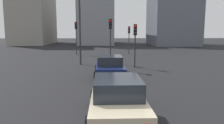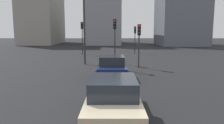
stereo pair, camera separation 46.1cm
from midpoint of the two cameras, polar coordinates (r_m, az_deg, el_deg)
name	(u,v)px [view 2 (the right image)]	position (r m, az deg, el deg)	size (l,w,h in m)	color
car_navy_lead	(112,67)	(14.46, 0.87, -1.29)	(4.10, 2.03, 1.45)	#141E4C
car_beige_second	(113,98)	(7.84, 1.98, -9.42)	(4.56, 2.02, 1.50)	tan
traffic_light_near_left	(139,37)	(18.20, 7.77, 6.57)	(0.32, 0.30, 3.58)	#2D2D30
traffic_light_near_right	(115,32)	(20.37, 1.38, 7.86)	(0.32, 0.30, 4.11)	#2D2D30
traffic_light_far_left	(82,31)	(28.32, -7.33, 7.94)	(0.33, 0.31, 4.13)	#2D2D30
traffic_light_far_right	(135,34)	(29.25, 6.46, 7.22)	(0.32, 0.29, 3.58)	#2D2D30
street_lamp_kerbside	(84,10)	(20.08, -6.59, 13.35)	(0.56, 0.36, 8.45)	#2D2D30
building_facade_left	(181,15)	(48.31, 17.64, 11.54)	(10.63, 8.95, 12.34)	slate
building_facade_center	(104,12)	(51.14, -1.88, 12.86)	(14.38, 7.54, 14.36)	gray
building_facade_right	(42,7)	(53.46, -17.51, 13.47)	(13.82, 7.23, 16.55)	gray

